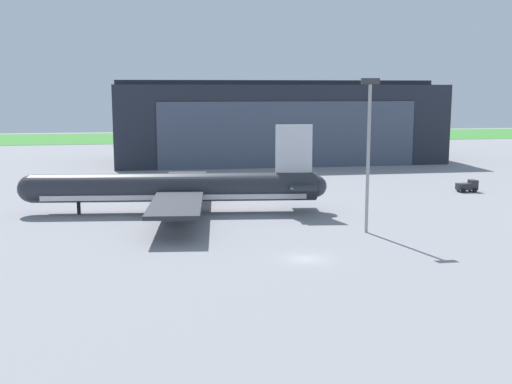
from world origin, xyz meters
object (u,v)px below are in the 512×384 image
Objects in this scene: airliner_far_left at (175,189)px; apron_light_mast at (369,144)px; maintenance_hangar at (276,122)px; pushback_tractor at (468,186)px.

apron_light_mast is at bearing -35.59° from airliner_far_left.
pushback_tractor is (25.08, -57.40, -9.03)m from maintenance_hangar.
maintenance_hangar is 75.42m from airliner_far_left.
apron_light_mast is (-4.82, -86.79, 1.71)m from maintenance_hangar.
airliner_far_left reaches higher than pushback_tractor.
maintenance_hangar is at bearing 66.91° from airliner_far_left.
pushback_tractor is at bearing 44.51° from apron_light_mast.
airliner_far_left is at bearing -113.09° from maintenance_hangar.
maintenance_hangar reaches higher than airliner_far_left.
airliner_far_left is 12.49× the size of pushback_tractor.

